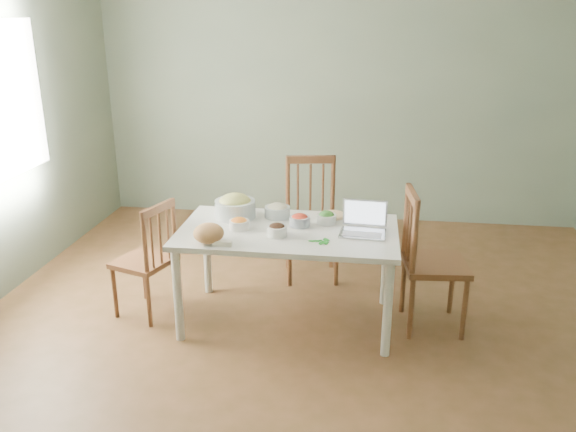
# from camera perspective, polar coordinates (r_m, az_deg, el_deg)

# --- Properties ---
(floor) EXTENTS (5.00, 5.00, 0.00)m
(floor) POSITION_cam_1_polar(r_m,az_deg,el_deg) (4.24, 2.47, -11.24)
(floor) COLOR #4B3319
(floor) RESTS_ON ground
(wall_back) EXTENTS (5.00, 0.00, 2.70)m
(wall_back) POSITION_cam_1_polar(r_m,az_deg,el_deg) (6.20, 5.00, 11.81)
(wall_back) COLOR gray
(wall_back) RESTS_ON ground
(wall_front) EXTENTS (5.00, 0.00, 2.70)m
(wall_front) POSITION_cam_1_polar(r_m,az_deg,el_deg) (1.44, -7.04, -15.21)
(wall_front) COLOR gray
(wall_front) RESTS_ON ground
(dining_table) EXTENTS (1.52, 0.86, 0.71)m
(dining_table) POSITION_cam_1_polar(r_m,az_deg,el_deg) (4.23, 0.00, -5.84)
(dining_table) COLOR white
(dining_table) RESTS_ON floor
(chair_far) EXTENTS (0.52, 0.50, 1.01)m
(chair_far) POSITION_cam_1_polar(r_m,az_deg,el_deg) (4.88, 2.31, -0.44)
(chair_far) COLOR #593118
(chair_far) RESTS_ON floor
(chair_left) EXTENTS (0.47, 0.48, 0.88)m
(chair_left) POSITION_cam_1_polar(r_m,az_deg,el_deg) (4.44, -13.83, -4.02)
(chair_left) COLOR #593118
(chair_left) RESTS_ON floor
(chair_right) EXTENTS (0.47, 0.49, 1.01)m
(chair_right) POSITION_cam_1_polar(r_m,az_deg,el_deg) (4.24, 14.13, -4.24)
(chair_right) COLOR #593118
(chair_right) RESTS_ON floor
(bread_boule) EXTENTS (0.26, 0.26, 0.13)m
(bread_boule) POSITION_cam_1_polar(r_m,az_deg,el_deg) (3.88, -7.72, -1.66)
(bread_boule) COLOR tan
(bread_boule) RESTS_ON dining_table
(butter_stick) EXTENTS (0.12, 0.04, 0.03)m
(butter_stick) POSITION_cam_1_polar(r_m,az_deg,el_deg) (3.83, -6.39, -2.67)
(butter_stick) COLOR white
(butter_stick) RESTS_ON dining_table
(bowl_squash) EXTENTS (0.38, 0.38, 0.17)m
(bowl_squash) POSITION_cam_1_polar(r_m,az_deg,el_deg) (4.33, -5.16, 0.98)
(bowl_squash) COLOR tan
(bowl_squash) RESTS_ON dining_table
(bowl_carrot) EXTENTS (0.18, 0.18, 0.08)m
(bowl_carrot) POSITION_cam_1_polar(r_m,az_deg,el_deg) (4.11, -4.78, -0.72)
(bowl_carrot) COLOR #FF9E3C
(bowl_carrot) RESTS_ON dining_table
(bowl_onion) EXTENTS (0.25, 0.25, 0.10)m
(bowl_onion) POSITION_cam_1_polar(r_m,az_deg,el_deg) (4.33, -1.04, 0.55)
(bowl_onion) COLOR beige
(bowl_onion) RESTS_ON dining_table
(bowl_mushroom) EXTENTS (0.15, 0.15, 0.09)m
(bowl_mushroom) POSITION_cam_1_polar(r_m,az_deg,el_deg) (3.96, -1.09, -1.36)
(bowl_mushroom) COLOR black
(bowl_mushroom) RESTS_ON dining_table
(bowl_redpep) EXTENTS (0.15, 0.15, 0.09)m
(bowl_redpep) POSITION_cam_1_polar(r_m,az_deg,el_deg) (4.15, 1.14, -0.39)
(bowl_redpep) COLOR #E13E30
(bowl_redpep) RESTS_ON dining_table
(bowl_broccoli) EXTENTS (0.17, 0.17, 0.09)m
(bowl_broccoli) POSITION_cam_1_polar(r_m,az_deg,el_deg) (4.21, 3.75, -0.13)
(bowl_broccoli) COLOR #1E5213
(bowl_broccoli) RESTS_ON dining_table
(flatbread) EXTENTS (0.24, 0.24, 0.02)m
(flatbread) POSITION_cam_1_polar(r_m,az_deg,el_deg) (4.36, 4.28, 0.08)
(flatbread) COLOR #D2B88B
(flatbread) RESTS_ON dining_table
(basil_bunch) EXTENTS (0.17, 0.17, 0.02)m
(basil_bunch) POSITION_cam_1_polar(r_m,az_deg,el_deg) (3.88, 3.00, -2.37)
(basil_bunch) COLOR #0F5B16
(basil_bunch) RESTS_ON dining_table
(laptop) EXTENTS (0.33, 0.28, 0.22)m
(laptop) POSITION_cam_1_polar(r_m,az_deg,el_deg) (4.00, 7.32, -0.35)
(laptop) COLOR silver
(laptop) RESTS_ON dining_table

